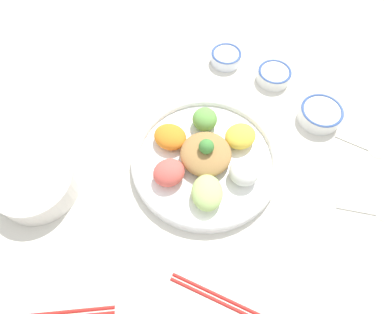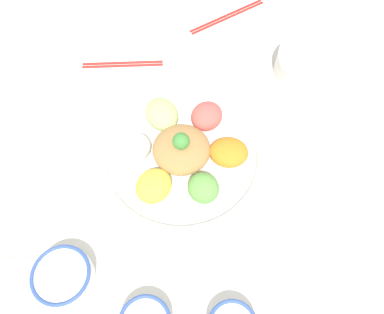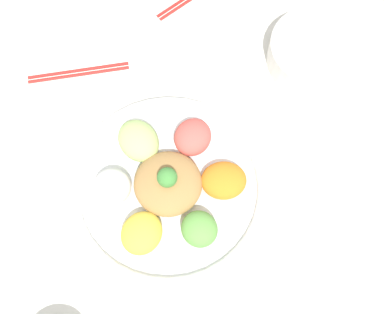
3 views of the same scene
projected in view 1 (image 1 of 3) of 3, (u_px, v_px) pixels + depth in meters
ground_plane at (211, 176)px, 0.78m from camera, size 2.40×2.40×0.00m
salad_platter at (206, 158)px, 0.78m from camera, size 0.36×0.36×0.10m
sauce_bowl_red at (226, 57)px, 0.95m from camera, size 0.09×0.09×0.03m
rice_bowl_blue at (274, 75)px, 0.92m from camera, size 0.09×0.09×0.04m
sauce_bowl_dark at (320, 114)px, 0.85m from camera, size 0.11×0.11×0.04m
side_serving_bowl at (36, 183)px, 0.74m from camera, size 0.18×0.18×0.06m
chopsticks_pair_near at (217, 298)px, 0.65m from camera, size 0.19×0.12×0.01m
serving_spoon_main at (373, 212)px, 0.74m from camera, size 0.11×0.11×0.01m
serving_spoon_extra at (367, 148)px, 0.82m from camera, size 0.13×0.08×0.01m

